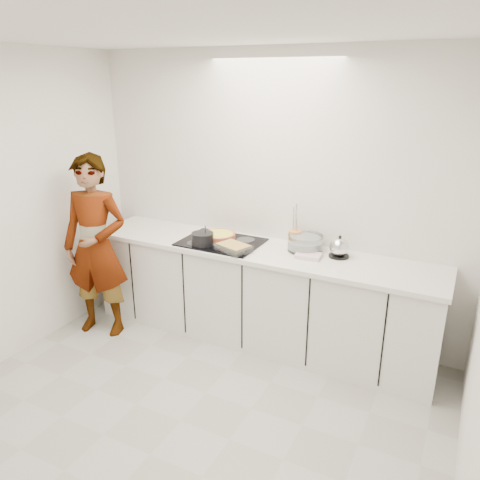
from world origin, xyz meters
The scene contains 14 objects.
floor centered at (0.00, 0.00, 0.00)m, with size 3.60×3.20×0.00m, color #B0B0AC.
ceiling centered at (0.00, 0.00, 2.60)m, with size 3.60×3.20×0.00m, color white.
wall_back centered at (0.00, 1.60, 1.30)m, with size 3.60×0.00×2.60m, color white.
base_cabinets centered at (0.00, 1.28, 0.43)m, with size 3.20×0.58×0.87m, color silver.
countertop centered at (0.00, 1.28, 0.89)m, with size 3.24×0.64×0.04m, color white.
hob centered at (-0.35, 1.26, 0.92)m, with size 0.72×0.54×0.01m, color black.
tart_dish centered at (-0.41, 1.32, 0.95)m, with size 0.41×0.41×0.05m.
saucepan centered at (-0.46, 1.11, 0.98)m, with size 0.25×0.25×0.19m.
baking_dish centered at (-0.14, 1.10, 0.95)m, with size 0.34×0.29×0.06m.
mixing_bowl centered at (0.40, 1.41, 0.98)m, with size 0.38×0.38×0.14m.
tea_towel centered at (0.49, 1.27, 0.93)m, with size 0.21×0.15×0.03m, color white.
kettle centered at (0.71, 1.40, 0.99)m, with size 0.20×0.20×0.19m.
utensil_crock centered at (0.28, 1.48, 0.98)m, with size 0.12×0.12×0.14m, color orange.
cook centered at (-1.40, 0.76, 0.86)m, with size 0.63×0.41×1.72m, color silver.
Camera 1 is at (1.63, -2.26, 2.35)m, focal length 35.00 mm.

